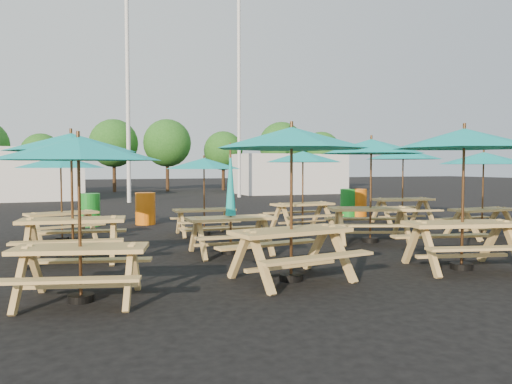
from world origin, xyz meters
name	(u,v)px	position (x,y,z in m)	size (l,w,h in m)	color
ground	(277,238)	(0.00, 0.00, 0.00)	(120.00, 120.00, 0.00)	black
picnic_unit_0	(78,157)	(-4.79, -4.41, 1.95)	(2.70, 2.70, 2.23)	tan
picnic_unit_1	(71,149)	(-4.85, -1.36, 2.16)	(2.76, 2.76, 2.47)	tan
picnic_unit_2	(61,166)	(-5.06, 1.53, 1.83)	(2.59, 2.59, 2.09)	tan
picnic_unit_3	(292,145)	(-1.62, -4.30, 2.15)	(2.77, 2.77, 2.46)	tan
picnic_unit_4	(231,209)	(-1.77, -1.66, 0.95)	(1.81, 1.58, 2.30)	tan
picnic_unit_5	(204,167)	(-1.53, 1.34, 1.80)	(2.11, 2.11, 2.05)	tan
picnic_unit_6	(464,145)	(1.57, -4.59, 2.19)	(2.99, 2.99, 2.50)	tan
picnic_unit_7	(371,151)	(1.84, -1.35, 2.17)	(3.14, 3.14, 2.49)	tan
picnic_unit_8	(303,160)	(1.39, 1.39, 1.98)	(2.41, 2.41, 2.27)	tan
picnic_unit_10	(484,162)	(5.01, -1.65, 1.92)	(2.27, 2.27, 2.20)	tan
picnic_unit_11	(403,158)	(4.97, 1.55, 2.09)	(2.64, 2.64, 2.39)	tan
waste_bin_0	(90,210)	(-4.29, 4.37, 0.50)	(0.62, 0.62, 1.00)	#178122
waste_bin_1	(145,209)	(-2.64, 4.26, 0.50)	(0.62, 0.62, 1.00)	orange
waste_bin_2	(349,203)	(4.61, 4.14, 0.50)	(0.62, 0.62, 1.00)	#178122
waste_bin_3	(358,203)	(4.93, 4.03, 0.50)	(0.62, 0.62, 1.00)	orange
mast_0	(128,81)	(-2.00, 14.00, 6.00)	(0.20, 0.20, 12.00)	silver
mast_1	(239,94)	(4.50, 16.00, 6.00)	(0.20, 0.20, 12.00)	silver
event_tent_0	(4,174)	(-8.00, 18.00, 1.40)	(8.00, 4.00, 2.80)	silver
event_tent_1	(288,174)	(9.00, 19.00, 1.30)	(7.00, 4.00, 2.60)	silver
tree_2	(41,154)	(-6.39, 23.65, 2.62)	(2.59, 2.59, 3.93)	#382314
tree_3	(114,143)	(-1.75, 24.72, 3.41)	(3.36, 3.36, 5.09)	#382314
tree_4	(167,143)	(1.90, 24.26, 3.46)	(3.41, 3.41, 5.17)	#382314
tree_5	(223,151)	(6.22, 24.67, 2.97)	(2.94, 2.94, 4.45)	#382314
tree_6	(281,145)	(10.23, 22.90, 3.43)	(3.38, 3.38, 5.13)	#382314
tree_7	(321,151)	(13.63, 22.92, 2.99)	(2.95, 2.95, 4.48)	#382314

